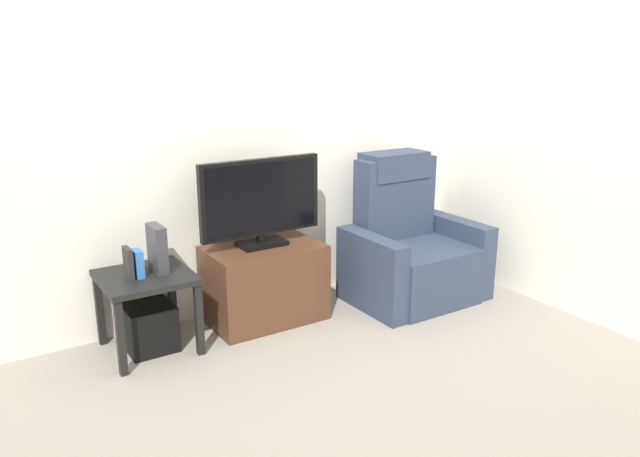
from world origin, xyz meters
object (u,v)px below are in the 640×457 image
Objects in this scene: television at (261,201)px; recliner_armchair at (410,249)px; book_leftmost at (128,263)px; tv_stand at (264,283)px; side_table at (146,287)px; book_middle at (138,264)px; subwoofer_box at (150,327)px; game_console at (157,249)px.

recliner_armchair is (1.14, -0.22, -0.48)m from television.
tv_stand is at bearing 1.69° from book_leftmost.
book_leftmost reaches higher than side_table.
side_table is 3.20× the size of book_middle.
subwoofer_box is at bearing -179.50° from tv_stand.
game_console is (0.09, 0.01, 0.23)m from side_table.
side_table is 1.84× the size of subwoofer_box.
television is 0.93m from side_table.
recliner_armchair is at bearing -11.10° from television.
subwoofer_box is (0.00, -0.00, -0.27)m from side_table.
television is 0.90m from book_middle.
recliner_armchair is at bearing -5.06° from book_middle.
book_leftmost reaches higher than book_middle.
book_leftmost is (-2.05, 0.18, 0.22)m from recliner_armchair.
recliner_armchair is 6.40× the size of book_middle.
subwoofer_box is (-0.82, -0.01, -0.12)m from tv_stand.
game_console is at bearing 12.61° from book_middle.
book_middle is (-0.86, -0.05, -0.27)m from television.
television is 2.95× the size of game_console.
recliner_armchair is at bearing -5.75° from side_table.
side_table is at bearing -173.66° from game_console.
side_table is (-1.95, 0.20, 0.04)m from recliner_armchair.
tv_stand is 0.58m from television.
book_middle is (-0.86, -0.03, 0.31)m from tv_stand.
recliner_armchair is 5.59× the size of book_leftmost.
book_middle is 0.57× the size of game_console.
tv_stand reaches higher than side_table.
television is at bearing 1.26° from game_console.
subwoofer_box is at bearing -173.66° from game_console.
television is 2.96× the size of subwoofer_box.
book_leftmost is at bearing 169.00° from recliner_armchair.
recliner_armchair is 3.67× the size of game_console.
book_leftmost is (-0.10, -0.02, 0.18)m from side_table.
television is 1.08m from subwoofer_box.
recliner_armchair reaches higher than book_middle.
subwoofer_box is 0.46m from book_leftmost.
subwoofer_box is 1.52× the size of book_leftmost.
book_leftmost is 0.20m from game_console.
tv_stand is at bearing -90.00° from television.
side_table is at bearing 161.57° from subwoofer_box.
game_console is at bearing 6.34° from side_table.
recliner_armchair is 3.68× the size of subwoofer_box.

